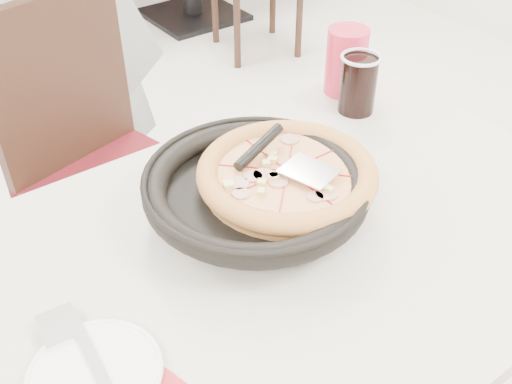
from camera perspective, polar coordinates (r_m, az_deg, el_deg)
main_table at (r=1.35m, az=3.04°, el=-15.88°), size 1.29×0.94×0.75m
chair_far at (r=1.69m, az=-12.97°, el=0.97°), size 0.51×0.51×0.95m
trivet at (r=1.12m, az=1.29°, el=-0.41°), size 0.13×0.13×0.04m
pizza_pan at (r=1.09m, az=0.00°, el=-0.33°), size 0.39×0.39×0.01m
pizza at (r=1.09m, az=2.96°, el=1.11°), size 0.34×0.34×0.02m
pizza_server at (r=1.06m, az=5.08°, el=2.01°), size 0.10×0.11×0.00m
side_plate at (r=0.89m, az=-15.07°, el=-16.49°), size 0.21×0.21×0.01m
fork at (r=0.90m, az=-15.49°, el=-14.69°), size 0.03×0.18×0.00m
cola_glass at (r=1.41m, az=9.69°, el=9.97°), size 0.09×0.09×0.13m
red_cup at (r=1.49m, az=8.57°, el=12.22°), size 0.11×0.11×0.16m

